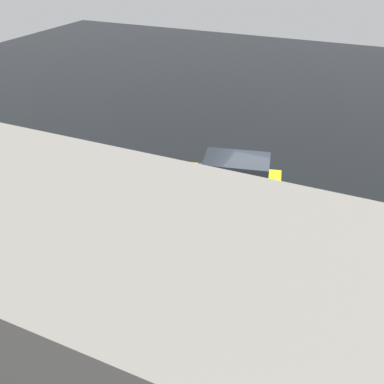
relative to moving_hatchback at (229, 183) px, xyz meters
The scene contains 8 objects.
ground_plane 1.41m from the moving_hatchback, 168.97° to the right, with size 60.00×60.00×0.00m, color black.
kerb_strip 4.25m from the moving_hatchback, 103.24° to the left, with size 24.00×3.20×0.04m, color gray.
moving_hatchback is the anchor object (origin of this frame).
fire_hydrant 3.85m from the moving_hatchback, 39.79° to the left, with size 0.42×0.31×0.80m.
pedestrian 4.42m from the moving_hatchback, 37.01° to the left, with size 0.35×0.54×1.22m.
metal_railing 5.71m from the moving_hatchback, 109.64° to the left, with size 7.50×0.04×1.05m.
sign_post 4.96m from the moving_hatchback, 54.21° to the left, with size 0.07×0.44×2.40m.
puddle_patch 1.08m from the moving_hatchback, 153.47° to the right, with size 3.92×3.92×0.01m, color black.
Camera 1 is at (-3.38, 13.25, 9.06)m, focal length 40.00 mm.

